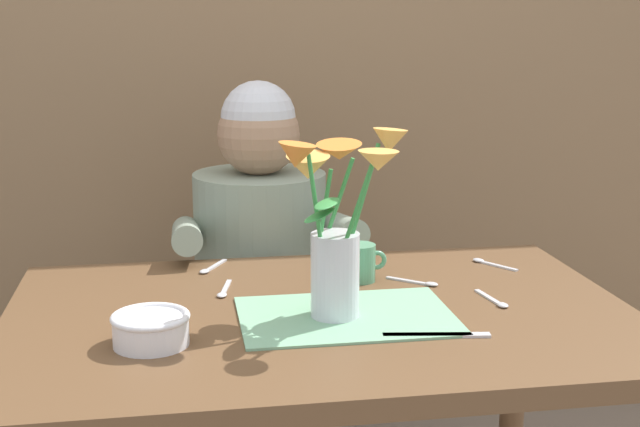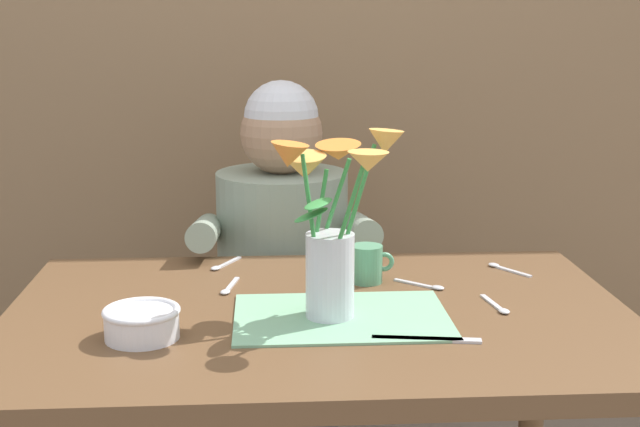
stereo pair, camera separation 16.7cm
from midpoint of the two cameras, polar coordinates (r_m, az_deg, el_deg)
name	(u,v)px [view 2 (the right image)]	position (r m, az deg, el deg)	size (l,w,h in m)	color
wood_panel_backdrop	(297,30)	(2.63, 0.33, 11.92)	(4.00, 0.10, 2.50)	brown
dining_table	(319,358)	(1.71, 2.77, -9.51)	(1.20, 0.80, 0.74)	brown
seated_person	(283,298)	(2.31, -0.36, -5.60)	(0.45, 0.47, 1.14)	#4C4C56
striped_placemat	(341,317)	(1.64, 4.37, -6.82)	(0.40, 0.28, 0.01)	#7AB289
flower_vase	(331,222)	(1.58, 3.73, -0.62)	(0.26, 0.27, 0.35)	silver
ceramic_bowl	(142,322)	(1.54, -8.56, -7.09)	(0.14, 0.14, 0.06)	white
dinner_knife	(426,339)	(1.55, 10.11, -8.18)	(0.19, 0.02, 0.01)	silver
coffee_cup	(367,264)	(1.84, 5.72, -3.34)	(0.09, 0.07, 0.08)	#569970
spoon_0	(222,266)	(1.96, -4.03, -3.45)	(0.07, 0.11, 0.01)	silver
spoon_1	(503,268)	(2.00, 14.25, -3.51)	(0.08, 0.11, 0.01)	silver
spoon_2	(427,286)	(1.84, 9.63, -4.73)	(0.10, 0.09, 0.01)	silver
spoon_3	(498,307)	(1.74, 14.36, -6.02)	(0.03, 0.12, 0.01)	silver
spoon_4	(228,288)	(1.80, -3.38, -4.96)	(0.04, 0.12, 0.01)	silver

